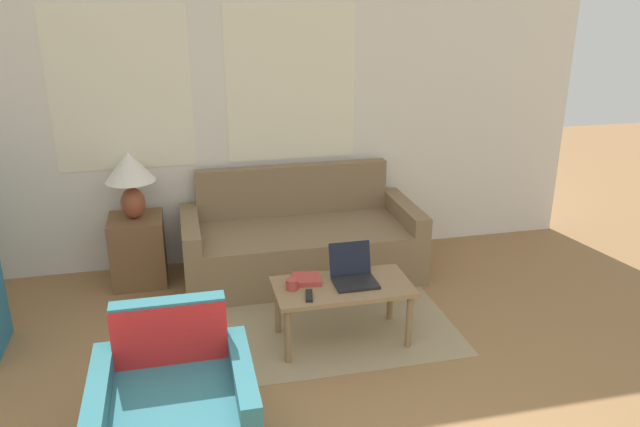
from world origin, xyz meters
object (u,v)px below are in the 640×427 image
at_px(couch, 300,243).
at_px(laptop, 353,273).
at_px(table_lamp, 130,174).
at_px(coffee_table, 342,292).
at_px(tv_remote, 309,296).
at_px(armchair, 176,419).
at_px(cup_navy, 292,285).
at_px(book_red, 306,279).

height_order(couch, laptop, couch).
bearing_deg(laptop, couch, 97.86).
xyz_separation_m(table_lamp, coffee_table, (1.40, -1.26, -0.57)).
distance_m(coffee_table, tv_remote, 0.29).
bearing_deg(couch, armchair, -116.84).
height_order(coffee_table, cup_navy, cup_navy).
bearing_deg(tv_remote, coffee_table, 25.09).
xyz_separation_m(couch, coffee_table, (0.06, -1.14, 0.10)).
xyz_separation_m(armchair, table_lamp, (-0.27, 2.23, 0.66)).
bearing_deg(table_lamp, laptop, -39.43).
distance_m(armchair, laptop, 1.60).
bearing_deg(cup_navy, coffee_table, -1.91).
xyz_separation_m(laptop, cup_navy, (-0.43, -0.03, -0.02)).
bearing_deg(cup_navy, armchair, -128.58).
distance_m(armchair, table_lamp, 2.34).
height_order(coffee_table, tv_remote, tv_remote).
distance_m(book_red, tv_remote, 0.23).
height_order(couch, book_red, couch).
height_order(couch, tv_remote, couch).
relative_size(armchair, cup_navy, 10.47).
distance_m(laptop, cup_navy, 0.44).
bearing_deg(couch, cup_navy, -104.13).
bearing_deg(coffee_table, couch, 93.22).
relative_size(couch, laptop, 6.65).
relative_size(table_lamp, book_red, 2.57).
bearing_deg(couch, book_red, -99.05).
bearing_deg(table_lamp, coffee_table, -42.16).
distance_m(couch, coffee_table, 1.14).
relative_size(couch, cup_navy, 25.21).
relative_size(armchair, table_lamp, 1.48).
bearing_deg(table_lamp, couch, -5.53).
height_order(armchair, cup_navy, armchair).
bearing_deg(tv_remote, couch, 81.22).
height_order(armchair, laptop, armchair).
distance_m(cup_navy, tv_remote, 0.16).
relative_size(couch, tv_remote, 12.53).
bearing_deg(tv_remote, armchair, -135.77).
distance_m(couch, book_red, 1.06).
bearing_deg(laptop, table_lamp, 140.57).
bearing_deg(table_lamp, book_red, -44.78).
height_order(armchair, table_lamp, table_lamp).
distance_m(couch, tv_remote, 1.28).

